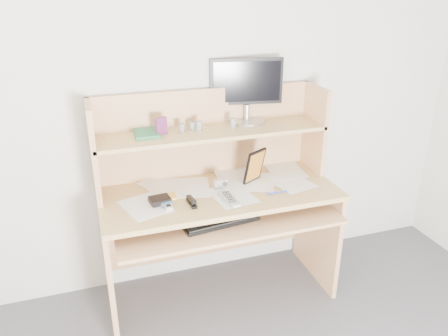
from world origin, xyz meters
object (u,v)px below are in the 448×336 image
object	(u,v)px
desk	(216,194)
tv_remote	(229,199)
keyboard	(220,220)
game_case	(255,166)
monitor	(247,88)

from	to	relation	value
desk	tv_remote	size ratio (longest dim) A/B	7.28
keyboard	tv_remote	distance (m)	0.13
desk	game_case	bearing A→B (deg)	-8.08
keyboard	tv_remote	world-z (taller)	tv_remote
desk	monitor	distance (m)	0.68
desk	game_case	world-z (taller)	desk
desk	tv_remote	xyz separation A→B (m)	(0.01, -0.22, 0.07)
tv_remote	monitor	size ratio (longest dim) A/B	0.43
desk	monitor	xyz separation A→B (m)	(0.26, 0.19, 0.59)
desk	keyboard	xyz separation A→B (m)	(-0.06, -0.26, -0.03)
desk	monitor	size ratio (longest dim) A/B	3.11
keyboard	game_case	xyz separation A→B (m)	(0.29, 0.23, 0.20)
keyboard	monitor	xyz separation A→B (m)	(0.32, 0.45, 0.62)
desk	keyboard	bearing A→B (deg)	-102.28
desk	game_case	distance (m)	0.29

